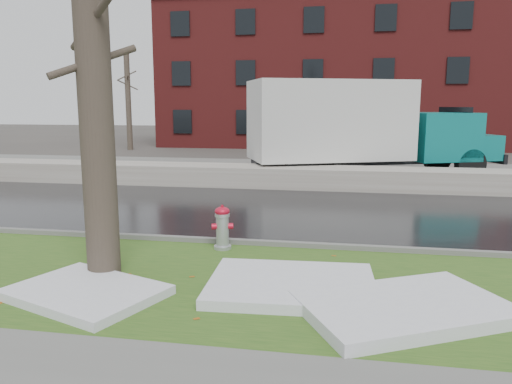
% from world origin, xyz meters
% --- Properties ---
extents(ground, '(120.00, 120.00, 0.00)m').
position_xyz_m(ground, '(0.00, 0.00, 0.00)').
color(ground, '#47423D').
rests_on(ground, ground).
extents(verge, '(60.00, 4.50, 0.04)m').
position_xyz_m(verge, '(0.00, -1.25, 0.02)').
color(verge, '#284C19').
rests_on(verge, ground).
extents(road, '(60.00, 7.00, 0.03)m').
position_xyz_m(road, '(0.00, 4.50, 0.01)').
color(road, black).
rests_on(road, ground).
extents(parking_lot, '(60.00, 9.00, 0.03)m').
position_xyz_m(parking_lot, '(0.00, 13.00, 0.01)').
color(parking_lot, slate).
rests_on(parking_lot, ground).
extents(curb, '(60.00, 0.15, 0.14)m').
position_xyz_m(curb, '(0.00, 1.00, 0.07)').
color(curb, slate).
rests_on(curb, ground).
extents(snowbank, '(60.00, 1.60, 0.75)m').
position_xyz_m(snowbank, '(0.00, 8.70, 0.38)').
color(snowbank, '#A8A39A').
rests_on(snowbank, ground).
extents(brick_building, '(26.00, 12.00, 10.00)m').
position_xyz_m(brick_building, '(2.00, 30.00, 5.00)').
color(brick_building, maroon).
rests_on(brick_building, ground).
extents(bg_tree_left, '(1.40, 1.62, 6.50)m').
position_xyz_m(bg_tree_left, '(-12.00, 22.00, 3.33)').
color(bg_tree_left, brown).
rests_on(bg_tree_left, ground).
extents(bg_tree_center, '(1.40, 1.62, 6.50)m').
position_xyz_m(bg_tree_center, '(-6.00, 26.00, 3.33)').
color(bg_tree_center, brown).
rests_on(bg_tree_center, ground).
extents(fire_hydrant, '(0.45, 0.42, 0.91)m').
position_xyz_m(fire_hydrant, '(-0.40, 0.61, 0.52)').
color(fire_hydrant, '#A4A7AC').
rests_on(fire_hydrant, verge).
extents(tree, '(1.37, 1.50, 6.93)m').
position_xyz_m(tree, '(-2.00, -1.33, 3.53)').
color(tree, brown).
rests_on(tree, verge).
extents(box_truck, '(11.40, 6.17, 3.86)m').
position_xyz_m(box_truck, '(2.50, 11.24, 2.04)').
color(box_truck, black).
rests_on(box_truck, ground).
extents(worker, '(0.62, 0.46, 1.55)m').
position_xyz_m(worker, '(-0.70, 9.30, 1.52)').
color(worker, black).
rests_on(worker, snowbank).
extents(snow_patch_near, '(2.70, 2.13, 0.16)m').
position_xyz_m(snow_patch_near, '(1.24, -1.44, 0.12)').
color(snow_patch_near, silver).
rests_on(snow_patch_near, verge).
extents(snow_patch_far, '(2.63, 2.28, 0.14)m').
position_xyz_m(snow_patch_far, '(-1.83, -2.27, 0.11)').
color(snow_patch_far, silver).
rests_on(snow_patch_far, verge).
extents(snow_patch_side, '(3.32, 2.90, 0.18)m').
position_xyz_m(snow_patch_side, '(2.89, -2.07, 0.13)').
color(snow_patch_side, silver).
rests_on(snow_patch_side, verge).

